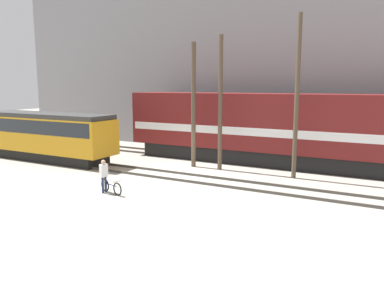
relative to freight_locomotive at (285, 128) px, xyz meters
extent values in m
plane|color=#9E998C|center=(-4.71, -4.75, -2.43)|extent=(120.00, 120.00, 0.00)
cube|color=#47423D|center=(-4.71, -6.61, -2.36)|extent=(60.00, 0.07, 0.14)
cube|color=#47423D|center=(-4.71, -5.18, -2.36)|extent=(60.00, 0.07, 0.14)
cube|color=#47423D|center=(-4.71, -0.72, -2.36)|extent=(60.00, 0.07, 0.14)
cube|color=#47423D|center=(-4.71, 0.72, -2.36)|extent=(60.00, 0.07, 0.14)
cube|color=gray|center=(-4.71, 6.64, 4.88)|extent=(44.58, 6.00, 14.61)
cube|color=black|center=(-0.15, 0.00, -1.93)|extent=(19.70, 2.55, 1.00)
cube|color=maroon|center=(-0.15, 0.00, 0.38)|extent=(21.41, 3.00, 3.63)
cube|color=white|center=(-0.15, 0.00, -0.16)|extent=(20.99, 3.04, 0.50)
cube|color=black|center=(-14.89, -5.89, -2.08)|extent=(9.34, 2.00, 0.70)
cube|color=orange|center=(-14.89, -5.89, -0.59)|extent=(10.61, 2.50, 2.29)
cube|color=#1E2328|center=(-14.89, -5.89, 0.00)|extent=(10.19, 2.54, 0.90)
cube|color=#333333|center=(-14.89, -5.89, 0.70)|extent=(10.40, 2.38, 0.30)
torus|color=black|center=(-5.17, -10.31, -2.11)|extent=(0.63, 0.23, 0.64)
torus|color=black|center=(-6.16, -10.03, -2.11)|extent=(0.63, 0.23, 0.64)
cylinder|color=#1E4C99|center=(-5.66, -10.17, -2.00)|extent=(0.85, 0.27, 0.04)
cylinder|color=#1E4C99|center=(-6.01, -10.07, -1.97)|extent=(0.03, 0.03, 0.29)
cylinder|color=#262626|center=(-5.17, -10.31, -1.74)|extent=(0.14, 0.43, 0.02)
cylinder|color=#232D4C|center=(-6.03, -10.13, -2.03)|extent=(0.11, 0.11, 0.79)
cylinder|color=#232D4C|center=(-6.07, -10.29, -2.03)|extent=(0.11, 0.11, 0.79)
cube|color=white|center=(-6.05, -10.21, -1.33)|extent=(0.31, 0.41, 0.61)
sphere|color=tan|center=(-6.05, -10.21, -0.91)|extent=(0.22, 0.22, 0.22)
cylinder|color=#4C3D2D|center=(-5.02, -2.95, 1.45)|extent=(0.28, 0.28, 7.77)
cylinder|color=#4C3D2D|center=(-3.19, -2.95, 1.61)|extent=(0.26, 0.26, 8.08)
cylinder|color=#4C3D2D|center=(1.34, -2.95, 2.04)|extent=(0.24, 0.24, 8.94)
camera|label=1|loc=(5.96, -23.66, 2.71)|focal=35.00mm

